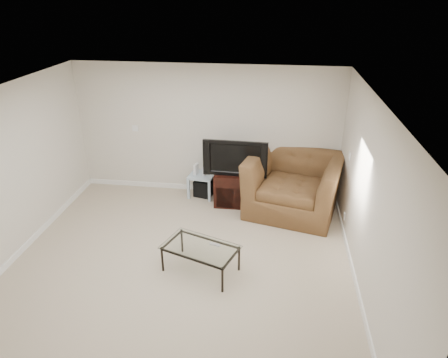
# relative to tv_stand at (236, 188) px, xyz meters

# --- Properties ---
(floor) EXTENTS (5.00, 5.00, 0.00)m
(floor) POSITION_rel_tv_stand_xyz_m (-0.61, -2.05, -0.32)
(floor) COLOR tan
(floor) RESTS_ON ground
(ceiling) EXTENTS (5.00, 5.00, 0.00)m
(ceiling) POSITION_rel_tv_stand_xyz_m (-0.61, -2.05, 2.18)
(ceiling) COLOR white
(ceiling) RESTS_ON ground
(wall_back) EXTENTS (5.00, 0.02, 2.50)m
(wall_back) POSITION_rel_tv_stand_xyz_m (-0.61, 0.45, 0.93)
(wall_back) COLOR silver
(wall_back) RESTS_ON ground
(wall_left) EXTENTS (0.02, 5.00, 2.50)m
(wall_left) POSITION_rel_tv_stand_xyz_m (-3.11, -2.05, 0.93)
(wall_left) COLOR silver
(wall_left) RESTS_ON ground
(wall_right) EXTENTS (0.02, 5.00, 2.50)m
(wall_right) POSITION_rel_tv_stand_xyz_m (1.89, -2.05, 0.93)
(wall_right) COLOR silver
(wall_right) RESTS_ON ground
(plate_back) EXTENTS (0.12, 0.02, 0.12)m
(plate_back) POSITION_rel_tv_stand_xyz_m (-2.01, 0.44, 0.93)
(plate_back) COLOR white
(plate_back) RESTS_ON wall_back
(plate_right_switch) EXTENTS (0.02, 0.09, 0.13)m
(plate_right_switch) POSITION_rel_tv_stand_xyz_m (1.88, -0.45, 0.93)
(plate_right_switch) COLOR white
(plate_right_switch) RESTS_ON wall_right
(plate_right_outlet) EXTENTS (0.02, 0.08, 0.12)m
(plate_right_outlet) POSITION_rel_tv_stand_xyz_m (1.88, -0.75, -0.02)
(plate_right_outlet) COLOR white
(plate_right_outlet) RESTS_ON wall_right
(tv_stand) EXTENTS (0.77, 0.54, 0.64)m
(tv_stand) POSITION_rel_tv_stand_xyz_m (0.00, 0.00, 0.00)
(tv_stand) COLOR black
(tv_stand) RESTS_ON floor
(dvd_player) EXTENTS (0.43, 0.31, 0.06)m
(dvd_player) POSITION_rel_tv_stand_xyz_m (0.00, -0.04, 0.21)
(dvd_player) COLOR black
(dvd_player) RESTS_ON tv_stand
(television) EXTENTS (1.08, 0.24, 0.66)m
(television) POSITION_rel_tv_stand_xyz_m (0.00, -0.03, 0.65)
(television) COLOR black
(television) RESTS_ON tv_stand
(side_table) EXTENTS (0.53, 0.53, 0.45)m
(side_table) POSITION_rel_tv_stand_xyz_m (-0.68, 0.23, -0.09)
(side_table) COLOR silver
(side_table) RESTS_ON floor
(subwoofer) EXTENTS (0.39, 0.39, 0.33)m
(subwoofer) POSITION_rel_tv_stand_xyz_m (-0.65, 0.24, -0.16)
(subwoofer) COLOR black
(subwoofer) RESTS_ON floor
(game_console) EXTENTS (0.08, 0.16, 0.21)m
(game_console) POSITION_rel_tv_stand_xyz_m (-0.79, 0.23, 0.23)
(game_console) COLOR white
(game_console) RESTS_ON side_table
(game_case) EXTENTS (0.07, 0.14, 0.18)m
(game_case) POSITION_rel_tv_stand_xyz_m (-0.62, 0.20, 0.22)
(game_case) COLOR silver
(game_case) RESTS_ON side_table
(recliner) EXTENTS (1.80, 1.39, 1.40)m
(recliner) POSITION_rel_tv_stand_xyz_m (1.05, -0.13, 0.38)
(recliner) COLOR #48371C
(recliner) RESTS_ON floor
(coffee_table) EXTENTS (1.18, 0.91, 0.41)m
(coffee_table) POSITION_rel_tv_stand_xyz_m (-0.28, -2.07, -0.11)
(coffee_table) COLOR black
(coffee_table) RESTS_ON floor
(remote) EXTENTS (0.17, 0.09, 0.02)m
(remote) POSITION_rel_tv_stand_xyz_m (-0.08, -1.99, 0.10)
(remote) COLOR #B2B2B7
(remote) RESTS_ON coffee_table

